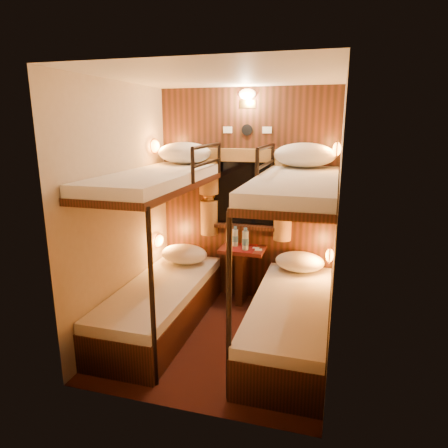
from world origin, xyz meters
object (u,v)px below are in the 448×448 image
(bunk_left, at_px, (161,274))
(table, at_px, (242,268))
(bunk_right, at_px, (291,289))
(bottle_left, at_px, (235,238))
(bottle_right, at_px, (245,240))

(bunk_left, height_order, table, bunk_left)
(bunk_right, distance_m, bottle_left, 1.13)
(bottle_right, bearing_deg, table, 128.12)
(table, xyz_separation_m, bottle_right, (0.05, -0.06, 0.35))
(bunk_left, bearing_deg, table, 50.33)
(bunk_right, xyz_separation_m, bottle_right, (-0.60, 0.72, 0.20))
(bunk_left, distance_m, bottle_left, 1.01)
(bottle_right, bearing_deg, bunk_left, -134.12)
(bottle_left, bearing_deg, bunk_left, -123.85)
(bunk_left, distance_m, bottle_right, 1.02)
(bunk_left, bearing_deg, bottle_right, 45.88)
(bottle_left, height_order, bottle_right, bottle_right)
(bunk_right, bearing_deg, bottle_right, 129.80)
(bunk_right, height_order, bottle_right, bunk_right)
(bottle_left, distance_m, bottle_right, 0.18)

